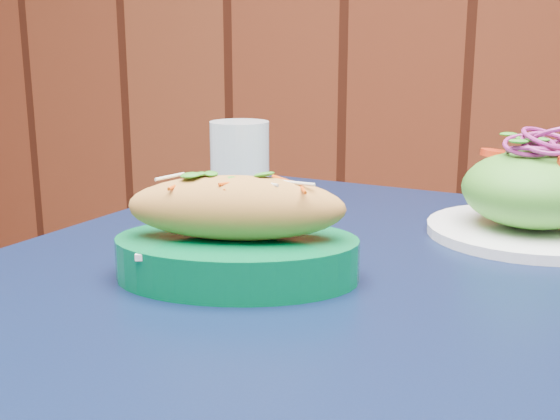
# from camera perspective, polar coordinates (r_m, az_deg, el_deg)

# --- Properties ---
(cafe_table) EXTENTS (0.95, 0.95, 0.75)m
(cafe_table) POSITION_cam_1_polar(r_m,az_deg,el_deg) (0.77, 7.63, -10.84)
(cafe_table) COLOR black
(cafe_table) RESTS_ON ground
(banh_mi_basket) EXTENTS (0.26, 0.20, 0.11)m
(banh_mi_basket) POSITION_cam_1_polar(r_m,az_deg,el_deg) (0.69, -3.56, -2.12)
(banh_mi_basket) COLOR #006032
(banh_mi_basket) RESTS_ON cafe_table
(salad_plate) EXTENTS (0.24, 0.24, 0.13)m
(salad_plate) POSITION_cam_1_polar(r_m,az_deg,el_deg) (0.89, 19.80, 1.10)
(salad_plate) COLOR white
(salad_plate) RESTS_ON cafe_table
(water_glass) EXTENTS (0.08, 0.08, 0.13)m
(water_glass) POSITION_cam_1_polar(r_m,az_deg,el_deg) (0.93, -3.27, 3.34)
(water_glass) COLOR silver
(water_glass) RESTS_ON cafe_table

